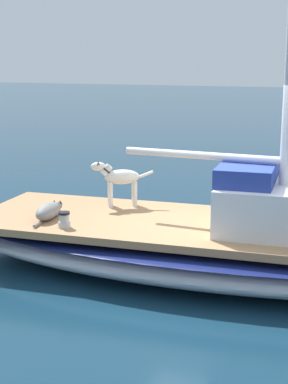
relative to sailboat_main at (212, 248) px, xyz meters
The scene contains 5 objects.
ground_plane 0.34m from the sailboat_main, ahead, with size 120.00×120.00×0.00m, color #143347.
sailboat_main is the anchor object (origin of this frame).
dog_grey 2.29m from the sailboat_main, 73.66° to the right, with size 0.95×0.38×0.22m.
dog_white 1.79m from the sailboat_main, 103.71° to the right, with size 0.57×0.84×0.70m.
deck_winch 2.00m from the sailboat_main, 61.51° to the right, with size 0.16×0.16×0.21m.
Camera 1 is at (7.06, 2.18, 2.77)m, focal length 53.53 mm.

